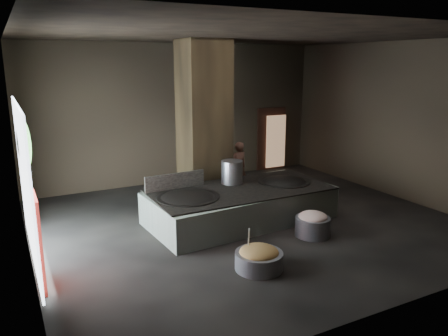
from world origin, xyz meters
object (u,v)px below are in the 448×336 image
hearth_platform (240,205)px  meat_basin (312,226)px  wok_left (188,200)px  cook (238,167)px  wok_right (284,184)px  stock_pot (232,172)px  veg_basin (259,261)px

hearth_platform → meat_basin: size_ratio=5.72×
wok_left → meat_basin: wok_left is taller
wok_left → cook: size_ratio=0.92×
cook → meat_basin: cook is taller
wok_left → hearth_platform: bearing=2.0°
wok_right → stock_pot: bearing=159.0°
veg_basin → stock_pot: bearing=71.0°
cook → veg_basin: cook is taller
cook → meat_basin: (-0.18, -3.84, -0.56)m
wok_right → meat_basin: bearing=-102.2°
wok_right → cook: (-0.19, 2.15, 0.03)m
hearth_platform → wok_left: wok_left is taller
wok_right → cook: bearing=94.9°
meat_basin → hearth_platform: bearing=120.8°
stock_pot → meat_basin: 2.55m
wok_right → veg_basin: wok_right is taller
hearth_platform → wok_left: (-1.45, -0.05, 0.35)m
hearth_platform → wok_right: (1.35, 0.05, 0.35)m
wok_right → stock_pot: (-1.30, 0.50, 0.38)m
wok_left → veg_basin: size_ratio=1.55×
hearth_platform → cook: (1.16, 2.20, 0.38)m
hearth_platform → veg_basin: hearth_platform is taller
meat_basin → stock_pot: bearing=113.0°
stock_pot → meat_basin: size_ratio=0.75×
wok_left → meat_basin: bearing=-33.3°
wok_left → cook: 3.45m
stock_pot → wok_left: bearing=-158.2°
wok_left → veg_basin: bearing=-79.8°
hearth_platform → meat_basin: 1.93m
hearth_platform → stock_pot: size_ratio=7.67×
wok_left → wok_right: wok_left is taller
wok_left → wok_right: bearing=2.0°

